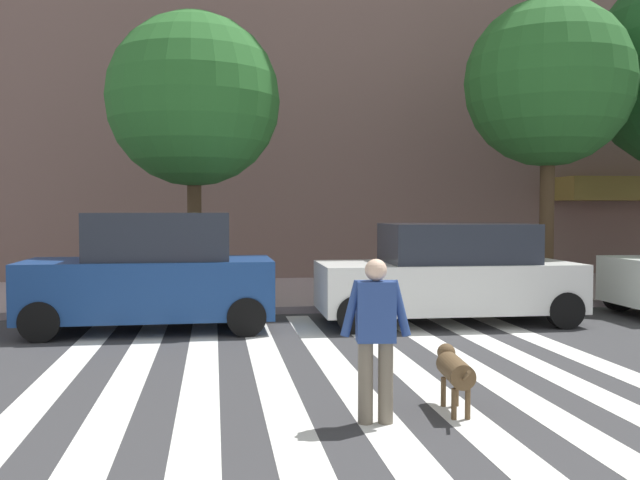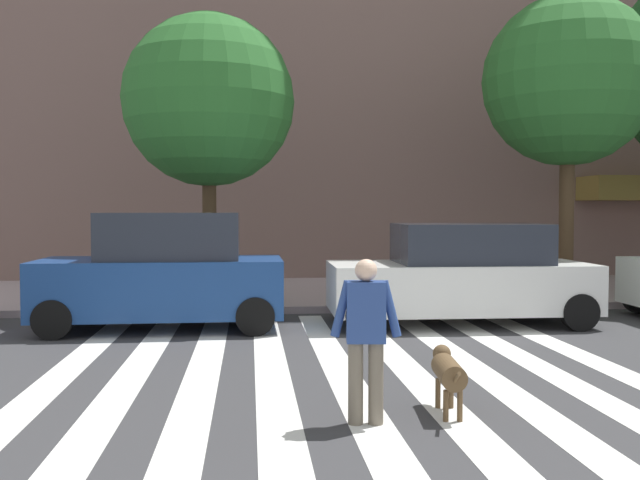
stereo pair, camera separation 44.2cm
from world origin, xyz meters
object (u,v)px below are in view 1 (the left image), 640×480
(parked_car_third_in_line, at_px, (449,275))
(pedestrian_dog_walker, at_px, (376,331))
(parked_car_behind_first, at_px, (152,274))
(street_tree_middle, at_px, (549,84))
(dog_on_leash, at_px, (454,370))
(street_tree_nearest, at_px, (194,100))

(parked_car_third_in_line, xyz_separation_m, pedestrian_dog_walker, (-2.78, -5.84, 0.02))
(parked_car_behind_first, bearing_deg, street_tree_middle, 16.43)
(parked_car_third_in_line, relative_size, street_tree_middle, 0.71)
(pedestrian_dog_walker, relative_size, dog_on_leash, 1.51)
(street_tree_nearest, bearing_deg, street_tree_middle, 1.13)
(street_tree_nearest, bearing_deg, pedestrian_dog_walker, -76.47)
(parked_car_third_in_line, xyz_separation_m, dog_on_leash, (-1.87, -5.55, -0.46))
(pedestrian_dog_walker, bearing_deg, street_tree_middle, 54.51)
(pedestrian_dog_walker, bearing_deg, parked_car_behind_first, 114.43)
(parked_car_behind_first, relative_size, pedestrian_dog_walker, 2.60)
(parked_car_behind_first, bearing_deg, parked_car_third_in_line, -0.01)
(dog_on_leash, bearing_deg, street_tree_middle, 57.98)
(street_tree_middle, xyz_separation_m, dog_on_leash, (-5.07, -8.10, -4.55))
(street_tree_nearest, relative_size, street_tree_middle, 0.90)
(street_tree_middle, bearing_deg, street_tree_nearest, -178.87)
(dog_on_leash, bearing_deg, parked_car_third_in_line, 71.44)
(street_tree_nearest, distance_m, street_tree_middle, 7.98)
(street_tree_nearest, height_order, pedestrian_dog_walker, street_tree_nearest)
(street_tree_middle, height_order, pedestrian_dog_walker, street_tree_middle)
(street_tree_nearest, distance_m, dog_on_leash, 9.33)
(parked_car_behind_first, relative_size, street_tree_nearest, 0.70)
(street_tree_middle, distance_m, pedestrian_dog_walker, 11.07)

